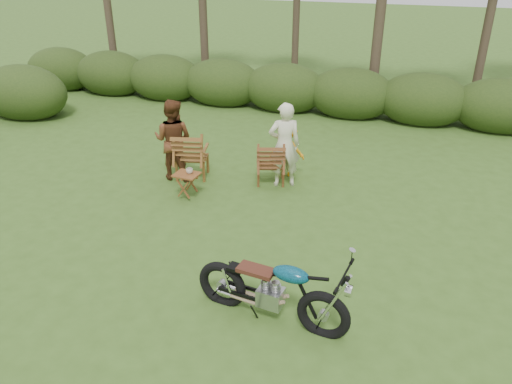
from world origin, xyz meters
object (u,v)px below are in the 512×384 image
(lawn_chair_left, at_px, (193,177))
(adult_a, at_px, (283,185))
(motorcycle, at_px, (270,317))
(lawn_chair_right, at_px, (270,182))
(child, at_px, (286,175))
(cup, at_px, (189,171))
(side_table, at_px, (187,186))
(adult_b, at_px, (176,177))

(lawn_chair_left, distance_m, adult_a, 1.99)
(lawn_chair_left, bearing_deg, motorcycle, 113.66)
(lawn_chair_right, bearing_deg, child, -131.42)
(motorcycle, relative_size, cup, 15.55)
(adult_a, relative_size, child, 1.53)
(motorcycle, xyz_separation_m, cup, (-2.54, 2.95, 0.56))
(motorcycle, xyz_separation_m, child, (-1.00, 4.56, 0.00))
(cup, bearing_deg, lawn_chair_left, 112.28)
(lawn_chair_left, distance_m, cup, 1.11)
(lawn_chair_left, bearing_deg, lawn_chair_right, 174.64)
(side_table, height_order, cup, cup)
(motorcycle, xyz_separation_m, adult_a, (-0.93, 4.05, 0.00))
(cup, xyz_separation_m, child, (1.54, 1.62, -0.56))
(child, bearing_deg, adult_b, 11.10)
(side_table, height_order, child, child)
(side_table, bearing_deg, cup, 41.26)
(motorcycle, bearing_deg, side_table, 139.24)
(lawn_chair_right, distance_m, cup, 1.83)
(child, bearing_deg, lawn_chair_left, 10.60)
(adult_b, distance_m, child, 2.40)
(cup, height_order, adult_a, adult_a)
(side_table, bearing_deg, lawn_chair_left, 108.88)
(motorcycle, bearing_deg, lawn_chair_right, 114.19)
(lawn_chair_right, xyz_separation_m, lawn_chair_left, (-1.69, -0.24, 0.00))
(lawn_chair_right, bearing_deg, lawn_chair_left, -9.29)
(adult_a, bearing_deg, side_table, 10.70)
(lawn_chair_right, xyz_separation_m, cup, (-1.32, -1.13, 0.56))
(motorcycle, distance_m, side_table, 3.90)
(lawn_chair_left, height_order, child, child)
(adult_b, xyz_separation_m, child, (2.24, 0.88, 0.00))
(motorcycle, relative_size, lawn_chair_right, 2.19)
(side_table, xyz_separation_m, child, (1.59, 1.66, -0.26))
(motorcycle, bearing_deg, child, 109.95)
(motorcycle, xyz_separation_m, adult_b, (-3.24, 3.69, 0.00))
(lawn_chair_right, height_order, adult_b, adult_b)
(motorcycle, xyz_separation_m, side_table, (-2.59, 2.91, 0.26))
(lawn_chair_right, relative_size, side_table, 1.85)
(lawn_chair_left, relative_size, side_table, 2.09)
(lawn_chair_left, relative_size, adult_b, 0.62)
(motorcycle, height_order, lawn_chair_left, motorcycle)
(side_table, relative_size, adult_a, 0.29)
(cup, height_order, child, cup)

